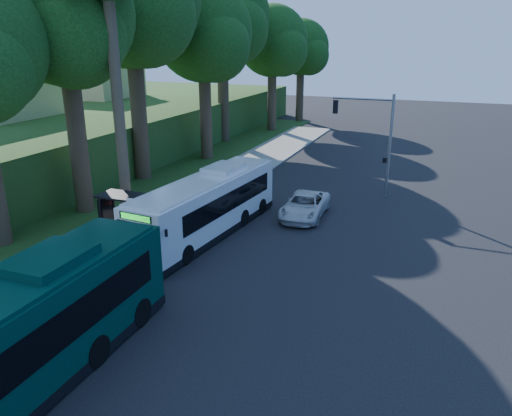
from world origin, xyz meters
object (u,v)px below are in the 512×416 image
at_px(bus_shelter, 126,207).
at_px(pickup, 305,206).
at_px(teal_bus, 7,344).
at_px(white_bus, 208,205).

relative_size(bus_shelter, pickup, 0.63).
xyz_separation_m(teal_bus, pickup, (3.55, 19.02, -1.21)).
distance_m(bus_shelter, teal_bus, 12.81).
bearing_deg(pickup, teal_bus, -102.63).
bearing_deg(bus_shelter, white_bus, 31.45).
height_order(white_bus, pickup, white_bus).
bearing_deg(white_bus, bus_shelter, -143.30).
relative_size(bus_shelter, white_bus, 0.27).
bearing_deg(teal_bus, bus_shelter, 109.08).
distance_m(white_bus, teal_bus, 14.33).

